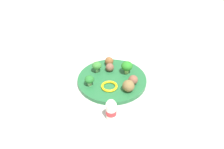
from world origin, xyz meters
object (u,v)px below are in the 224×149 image
at_px(pepper_ring_back_left, 110,86).
at_px(yogurt_bottle, 111,111).
at_px(napkin, 123,50).
at_px(broccoli_floret_far_rim, 127,66).
at_px(plate, 112,80).
at_px(broccoli_floret_front_right, 89,80).
at_px(broccoli_floret_near_rim, 97,66).
at_px(meatball_center, 110,67).
at_px(fork, 119,48).
at_px(meatball_mid_left, 128,86).
at_px(meatball_front_left, 109,61).
at_px(meatball_near_rim, 133,80).
at_px(knife, 127,49).

height_order(pepper_ring_back_left, yogurt_bottle, yogurt_bottle).
xyz_separation_m(napkin, yogurt_bottle, (-0.44, -0.03, 0.03)).
xyz_separation_m(broccoli_floret_far_rim, pepper_ring_back_left, (-0.10, 0.05, -0.03)).
distance_m(broccoli_floret_far_rim, pepper_ring_back_left, 0.12).
bearing_deg(yogurt_bottle, plate, 9.78).
height_order(broccoli_floret_front_right, broccoli_floret_near_rim, broccoli_floret_near_rim).
height_order(meatball_center, napkin, meatball_center).
relative_size(plate, fork, 2.33).
bearing_deg(meatball_center, meatball_mid_left, -140.17).
relative_size(meatball_front_left, napkin, 0.22).
xyz_separation_m(broccoli_floret_front_right, meatball_near_rim, (0.04, -0.17, -0.01)).
distance_m(meatball_front_left, meatball_center, 0.04).
relative_size(broccoli_floret_far_rim, broccoli_floret_near_rim, 1.13).
xyz_separation_m(meatball_mid_left, fork, (0.31, 0.08, -0.03)).
distance_m(plate, broccoli_floret_near_rim, 0.09).
relative_size(meatball_near_rim, pepper_ring_back_left, 0.58).
bearing_deg(knife, meatball_mid_left, -171.10).
distance_m(napkin, knife, 0.02).
bearing_deg(pepper_ring_back_left, meatball_near_rim, -64.78).
bearing_deg(plate, meatball_front_left, 17.80).
distance_m(broccoli_floret_far_rim, meatball_near_rim, 0.07).
relative_size(pepper_ring_back_left, yogurt_bottle, 0.87).
height_order(broccoli_floret_front_right, pepper_ring_back_left, broccoli_floret_front_right).
height_order(broccoli_floret_near_rim, napkin, broccoli_floret_near_rim).
height_order(meatball_center, pepper_ring_back_left, meatball_center).
height_order(meatball_near_rim, meatball_mid_left, meatball_mid_left).
height_order(plate, yogurt_bottle, yogurt_bottle).
height_order(fork, knife, same).
xyz_separation_m(meatball_mid_left, pepper_ring_back_left, (0.01, 0.07, -0.02)).
distance_m(broccoli_floret_front_right, meatball_center, 0.12).
relative_size(knife, yogurt_bottle, 1.96).
distance_m(broccoli_floret_front_right, meatball_mid_left, 0.15).
relative_size(plate, broccoli_floret_far_rim, 5.14).
height_order(broccoli_floret_near_rim, fork, broccoli_floret_near_rim).
xyz_separation_m(broccoli_floret_far_rim, fork, (0.21, 0.06, -0.04)).
xyz_separation_m(meatball_center, yogurt_bottle, (-0.24, -0.05, -0.00)).
height_order(broccoli_floret_far_rim, broccoli_floret_front_right, broccoli_floret_far_rim).
xyz_separation_m(meatball_front_left, fork, (0.16, -0.02, -0.03)).
distance_m(napkin, fork, 0.02).
bearing_deg(broccoli_floret_front_right, pepper_ring_back_left, -88.88).
bearing_deg(pepper_ring_back_left, fork, 2.65).
height_order(meatball_near_rim, yogurt_bottle, yogurt_bottle).
height_order(broccoli_floret_front_right, knife, broccoli_floret_front_right).
bearing_deg(meatball_mid_left, meatball_front_left, 33.92).
height_order(meatball_mid_left, fork, meatball_mid_left).
relative_size(broccoli_floret_far_rim, meatball_mid_left, 1.17).
height_order(broccoli_floret_far_rim, pepper_ring_back_left, broccoli_floret_far_rim).
bearing_deg(broccoli_floret_near_rim, knife, -23.52).
bearing_deg(fork, meatball_center, 177.59).
xyz_separation_m(broccoli_floret_front_right, pepper_ring_back_left, (0.00, -0.08, -0.02)).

